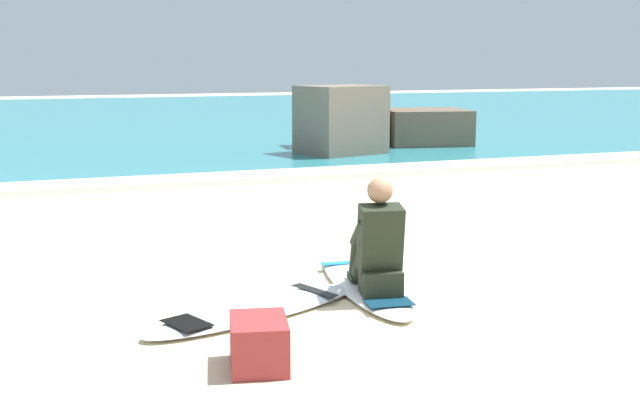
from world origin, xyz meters
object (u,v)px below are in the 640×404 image
(surfboard_spare_near, at_px, (259,309))
(beach_bag, at_px, (259,343))
(surfboard_main, at_px, (365,284))
(surfer_seated, at_px, (378,247))

(surfboard_spare_near, xyz_separation_m, beach_bag, (-0.31, -1.07, 0.12))
(surfboard_main, bearing_deg, surfboard_spare_near, -160.46)
(surfboard_spare_near, distance_m, beach_bag, 1.12)
(surfboard_main, bearing_deg, beach_bag, -133.34)
(surfboard_main, height_order, beach_bag, beach_bag)
(surfboard_main, relative_size, surfer_seated, 2.31)
(surfboard_main, bearing_deg, surfer_seated, -95.73)
(surfer_seated, bearing_deg, surfboard_spare_near, -178.10)
(beach_bag, bearing_deg, surfer_seated, 39.70)
(surfer_seated, relative_size, beach_bag, 1.97)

